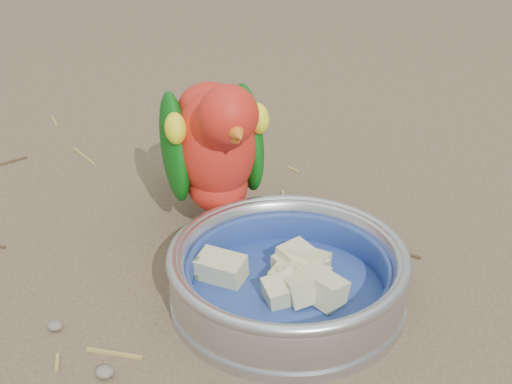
% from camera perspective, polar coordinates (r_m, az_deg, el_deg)
% --- Properties ---
extents(ground, '(60.00, 60.00, 0.00)m').
position_cam_1_polar(ground, '(0.78, 0.34, -5.80)').
color(ground, brown).
extents(food_bowl, '(0.23, 0.23, 0.02)m').
position_cam_1_polar(food_bowl, '(0.72, 2.53, -8.34)').
color(food_bowl, '#B2B2BA').
rests_on(food_bowl, ground).
extents(bowl_wall, '(0.23, 0.23, 0.04)m').
position_cam_1_polar(bowl_wall, '(0.70, 2.58, -6.38)').
color(bowl_wall, '#B2B2BA').
rests_on(bowl_wall, food_bowl).
extents(fruit_wedges, '(0.14, 0.14, 0.03)m').
position_cam_1_polar(fruit_wedges, '(0.71, 2.57, -6.85)').
color(fruit_wedges, beige).
rests_on(fruit_wedges, food_bowl).
extents(lory_parrot, '(0.24, 0.26, 0.19)m').
position_cam_1_polar(lory_parrot, '(0.79, -3.26, 2.76)').
color(lory_parrot, red).
rests_on(lory_parrot, ground).
extents(ground_debris, '(0.90, 0.80, 0.01)m').
position_cam_1_polar(ground_debris, '(0.80, 1.11, -4.81)').
color(ground_debris, '#A58F45').
rests_on(ground_debris, ground).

